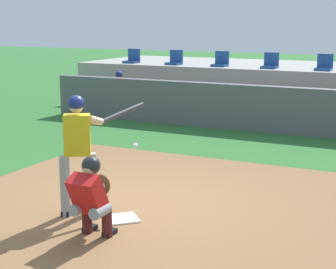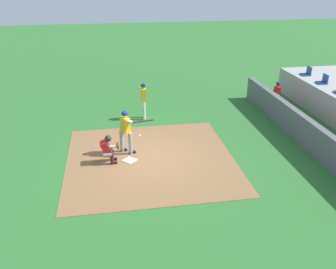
# 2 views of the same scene
# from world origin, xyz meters

# --- Properties ---
(ground_plane) EXTENTS (80.00, 80.00, 0.00)m
(ground_plane) POSITION_xyz_m (0.00, 0.00, 0.00)
(ground_plane) COLOR #2D6B2D
(dirt_infield) EXTENTS (6.40, 6.40, 0.01)m
(dirt_infield) POSITION_xyz_m (0.00, 0.00, 0.01)
(dirt_infield) COLOR olive
(dirt_infield) RESTS_ON ground
(home_plate) EXTENTS (0.62, 0.62, 0.02)m
(home_plate) POSITION_xyz_m (0.00, -0.80, 0.02)
(home_plate) COLOR white
(home_plate) RESTS_ON dirt_infield
(batter_at_plate) EXTENTS (0.78, 1.32, 1.80)m
(batter_at_plate) POSITION_xyz_m (-0.69, -0.85, 1.04)
(batter_at_plate) COLOR #99999E
(batter_at_plate) RESTS_ON ground
(catcher_crouched) EXTENTS (0.48, 1.55, 1.13)m
(catcher_crouched) POSITION_xyz_m (-0.01, -1.55, 0.61)
(catcher_crouched) COLOR gray
(catcher_crouched) RESTS_ON ground
(on_deck_batter) EXTENTS (0.58, 0.23, 1.79)m
(on_deck_batter) POSITION_xyz_m (-4.28, 0.20, 1.02)
(on_deck_batter) COLOR silver
(on_deck_batter) RESTS_ON ground
(dugout_wall) EXTENTS (13.00, 0.30, 1.20)m
(dugout_wall) POSITION_xyz_m (0.00, 6.50, 0.60)
(dugout_wall) COLOR #59595E
(dugout_wall) RESTS_ON ground
(dugout_bench) EXTENTS (11.80, 0.44, 0.45)m
(dugout_bench) POSITION_xyz_m (0.00, 7.50, 0.23)
(dugout_bench) COLOR olive
(dugout_bench) RESTS_ON ground
(dugout_player_0) EXTENTS (0.49, 0.70, 1.30)m
(dugout_player_0) POSITION_xyz_m (-5.07, 7.34, 0.67)
(dugout_player_0) COLOR #939399
(dugout_player_0) RESTS_ON ground
(stadium_seat_0) EXTENTS (0.46, 0.46, 0.48)m
(stadium_seat_0) POSITION_xyz_m (-5.69, 9.38, 1.53)
(stadium_seat_0) COLOR #1E478C
(stadium_seat_0) RESTS_ON stands_platform
(stadium_seat_1) EXTENTS (0.46, 0.46, 0.48)m
(stadium_seat_1) POSITION_xyz_m (-4.06, 9.38, 1.53)
(stadium_seat_1) COLOR #1E478C
(stadium_seat_1) RESTS_ON stands_platform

